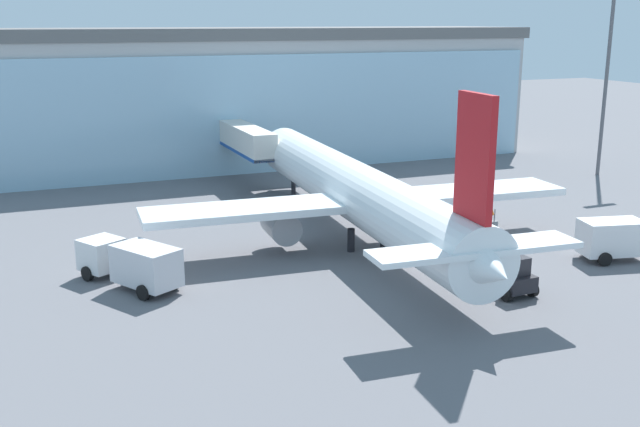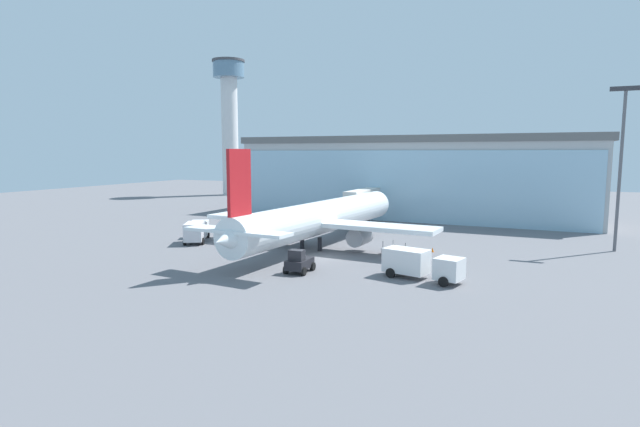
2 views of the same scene
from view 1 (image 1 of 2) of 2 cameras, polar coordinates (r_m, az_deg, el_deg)
ground at (r=49.69m, az=8.61°, el=-3.42°), size 240.00×240.00×0.00m
terminal_building at (r=83.08m, az=-5.33°, el=8.96°), size 62.36×15.49×14.36m
jet_bridge at (r=71.15m, az=-5.89°, el=5.64°), size 2.41×13.68×5.62m
apron_light_mast at (r=79.41m, az=21.09°, el=10.73°), size 3.20×0.40×18.91m
airplane at (r=52.13m, az=2.78°, el=1.63°), size 30.05×39.24×11.82m
catering_truck at (r=45.14m, az=-14.19°, el=-3.61°), size 5.46×7.45×2.65m
fuel_truck at (r=52.71m, az=22.61°, el=-1.69°), size 7.61×3.88×2.65m
baggage_cart at (r=56.80m, az=11.99°, el=-0.76°), size 3.20×2.96×1.50m
pushback_tug at (r=44.14m, az=14.19°, el=-4.70°), size 2.26×3.27×2.30m
safety_cone_nose at (r=46.09m, az=9.01°, el=-4.52°), size 0.36×0.36×0.55m
safety_cone_wingtip at (r=61.61m, az=12.98°, el=0.16°), size 0.36×0.36×0.55m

